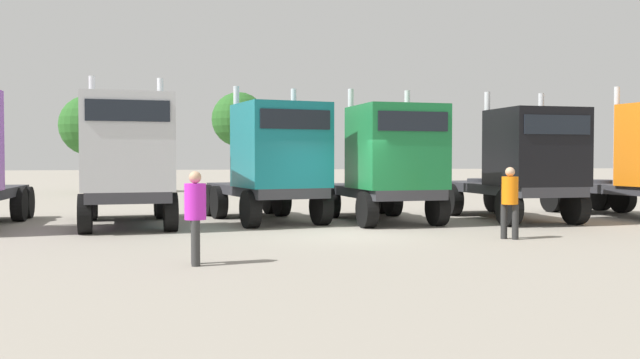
% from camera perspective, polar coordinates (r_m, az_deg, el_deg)
% --- Properties ---
extents(ground, '(200.00, 200.00, 0.00)m').
position_cam_1_polar(ground, '(17.70, 2.59, -4.65)').
color(ground, gray).
extents(semi_truck_silver, '(3.07, 6.52, 4.33)m').
position_cam_1_polar(semi_truck_silver, '(19.88, -15.88, 1.53)').
color(semi_truck_silver, '#333338').
rests_on(semi_truck_silver, ground).
extents(semi_truck_teal, '(3.66, 6.11, 4.20)m').
position_cam_1_polar(semi_truck_teal, '(20.67, -3.89, 1.55)').
color(semi_truck_teal, '#333338').
rests_on(semi_truck_teal, ground).
extents(semi_truck_green, '(2.97, 5.99, 4.14)m').
position_cam_1_polar(semi_truck_green, '(20.72, 5.81, 1.46)').
color(semi_truck_green, '#333338').
rests_on(semi_truck_green, ground).
extents(semi_truck_black, '(2.78, 6.30, 4.07)m').
position_cam_1_polar(semi_truck_black, '(22.03, 16.60, 1.23)').
color(semi_truck_black, '#333338').
rests_on(semi_truck_black, ground).
extents(visitor_in_hivis, '(0.57, 0.57, 1.77)m').
position_cam_1_polar(visitor_in_hivis, '(17.25, 15.68, -1.46)').
color(visitor_in_hivis, '#292929').
rests_on(visitor_in_hivis, ground).
extents(visitor_with_camera, '(0.41, 0.44, 1.75)m').
position_cam_1_polar(visitor_with_camera, '(12.80, -10.45, -2.59)').
color(visitor_with_camera, '#323232').
rests_on(visitor_with_camera, ground).
extents(oak_far_left, '(3.44, 3.44, 5.58)m').
position_cam_1_polar(oak_far_left, '(41.02, -18.80, 4.31)').
color(oak_far_left, '#4C3823').
rests_on(oak_far_left, ground).
extents(oak_far_centre, '(2.88, 2.88, 5.49)m').
position_cam_1_polar(oak_far_centre, '(36.33, -6.83, 4.98)').
color(oak_far_centre, '#4C3823').
rests_on(oak_far_centre, ground).
extents(oak_far_right, '(3.06, 3.06, 5.40)m').
position_cam_1_polar(oak_far_right, '(41.99, 6.51, 4.32)').
color(oak_far_right, '#4C3823').
rests_on(oak_far_right, ground).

